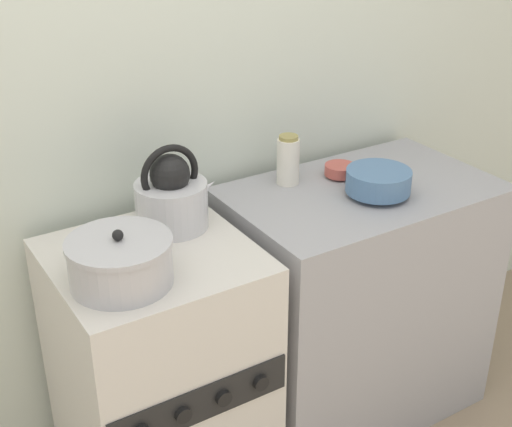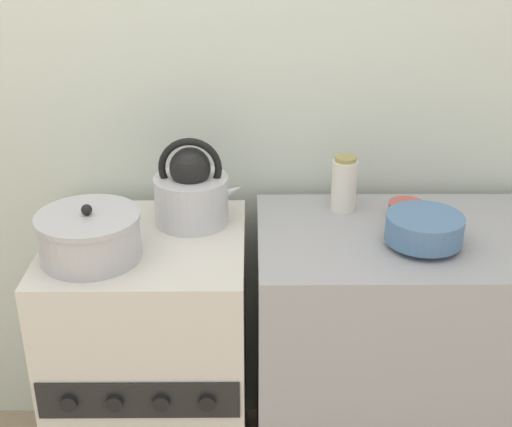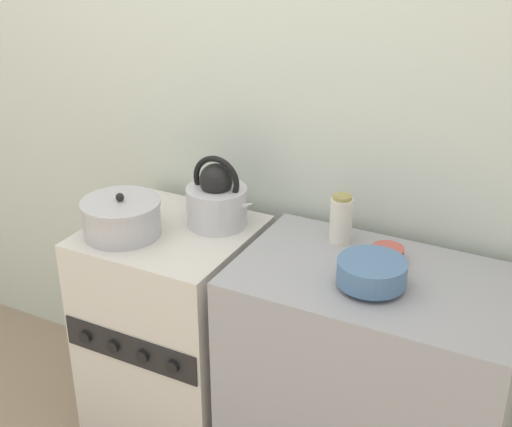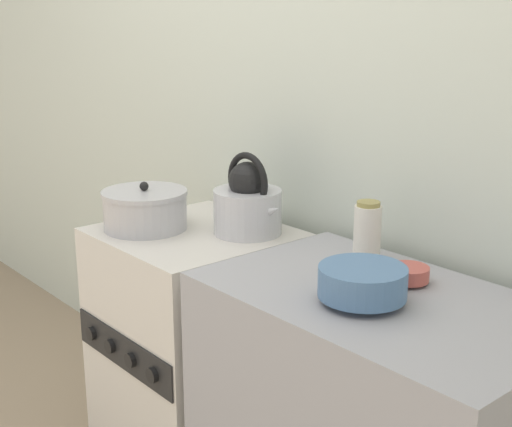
{
  "view_description": "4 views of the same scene",
  "coord_description": "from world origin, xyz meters",
  "px_view_note": "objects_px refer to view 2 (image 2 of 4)",
  "views": [
    {
      "loc": [
        -0.64,
        -1.3,
        1.8
      ],
      "look_at": [
        0.33,
        0.26,
        0.88
      ],
      "focal_mm": 50.0,
      "sensor_mm": 36.0,
      "label": 1
    },
    {
      "loc": [
        0.29,
        -1.44,
        1.73
      ],
      "look_at": [
        0.3,
        0.27,
        0.92
      ],
      "focal_mm": 50.0,
      "sensor_mm": 36.0,
      "label": 2
    },
    {
      "loc": [
        1.25,
        -1.52,
        1.94
      ],
      "look_at": [
        0.32,
        0.29,
        0.97
      ],
      "focal_mm": 50.0,
      "sensor_mm": 36.0,
      "label": 3
    },
    {
      "loc": [
        1.71,
        -0.96,
        1.49
      ],
      "look_at": [
        0.32,
        0.24,
        0.98
      ],
      "focal_mm": 50.0,
      "sensor_mm": 36.0,
      "label": 4
    }
  ],
  "objects_px": {
    "kettle": "(192,192)",
    "enamel_bowl": "(424,229)",
    "storage_jar": "(344,184)",
    "stove": "(154,368)",
    "small_ceramic_bowl": "(407,209)",
    "cooking_pot": "(90,236)"
  },
  "relations": [
    {
      "from": "kettle",
      "to": "enamel_bowl",
      "type": "height_order",
      "value": "kettle"
    },
    {
      "from": "cooking_pot",
      "to": "enamel_bowl",
      "type": "bearing_deg",
      "value": 2.1
    },
    {
      "from": "stove",
      "to": "enamel_bowl",
      "type": "xyz_separation_m",
      "value": [
        0.74,
        -0.06,
        0.49
      ]
    },
    {
      "from": "kettle",
      "to": "stove",
      "type": "bearing_deg",
      "value": -136.67
    },
    {
      "from": "storage_jar",
      "to": "kettle",
      "type": "bearing_deg",
      "value": -173.84
    },
    {
      "from": "stove",
      "to": "kettle",
      "type": "height_order",
      "value": "kettle"
    },
    {
      "from": "enamel_bowl",
      "to": "storage_jar",
      "type": "height_order",
      "value": "storage_jar"
    },
    {
      "from": "enamel_bowl",
      "to": "small_ceramic_bowl",
      "type": "height_order",
      "value": "enamel_bowl"
    },
    {
      "from": "kettle",
      "to": "small_ceramic_bowl",
      "type": "bearing_deg",
      "value": -0.22
    },
    {
      "from": "stove",
      "to": "storage_jar",
      "type": "distance_m",
      "value": 0.78
    },
    {
      "from": "kettle",
      "to": "cooking_pot",
      "type": "relative_size",
      "value": 0.96
    },
    {
      "from": "stove",
      "to": "small_ceramic_bowl",
      "type": "height_order",
      "value": "small_ceramic_bowl"
    },
    {
      "from": "cooking_pot",
      "to": "enamel_bowl",
      "type": "xyz_separation_m",
      "value": [
        0.86,
        0.03,
        0.0
      ]
    },
    {
      "from": "stove",
      "to": "storage_jar",
      "type": "xyz_separation_m",
      "value": [
        0.55,
        0.16,
        0.52
      ]
    },
    {
      "from": "cooking_pot",
      "to": "kettle",
      "type": "bearing_deg",
      "value": 40.66
    },
    {
      "from": "kettle",
      "to": "small_ceramic_bowl",
      "type": "height_order",
      "value": "kettle"
    },
    {
      "from": "kettle",
      "to": "enamel_bowl",
      "type": "distance_m",
      "value": 0.64
    },
    {
      "from": "stove",
      "to": "kettle",
      "type": "bearing_deg",
      "value": 43.33
    },
    {
      "from": "stove",
      "to": "kettle",
      "type": "xyz_separation_m",
      "value": [
        0.12,
        0.12,
        0.52
      ]
    },
    {
      "from": "enamel_bowl",
      "to": "small_ceramic_bowl",
      "type": "bearing_deg",
      "value": 92.71
    },
    {
      "from": "small_ceramic_bowl",
      "to": "storage_jar",
      "type": "height_order",
      "value": "storage_jar"
    },
    {
      "from": "enamel_bowl",
      "to": "storage_jar",
      "type": "distance_m",
      "value": 0.29
    }
  ]
}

